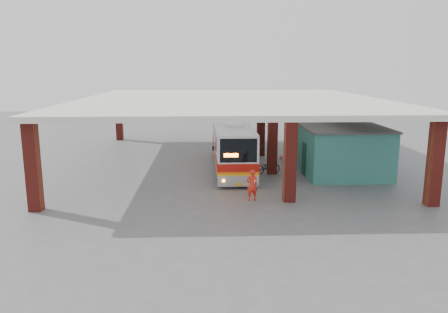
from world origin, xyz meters
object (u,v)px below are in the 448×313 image
motorcycle (268,167)px  coach_bus (232,144)px  red_chair (285,155)px  pedestrian (252,185)px

motorcycle → coach_bus: bearing=31.0°
coach_bus → motorcycle: 3.12m
coach_bus → red_chair: bearing=29.4°
coach_bus → pedestrian: bearing=-86.0°
motorcycle → pedestrian: bearing=144.4°
motorcycle → red_chair: size_ratio=2.01×
coach_bus → motorcycle: bearing=-39.7°
coach_bus → pedestrian: size_ratio=6.85×
red_chair → pedestrian: bearing=-86.6°
motorcycle → pedestrian: pedestrian is taller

